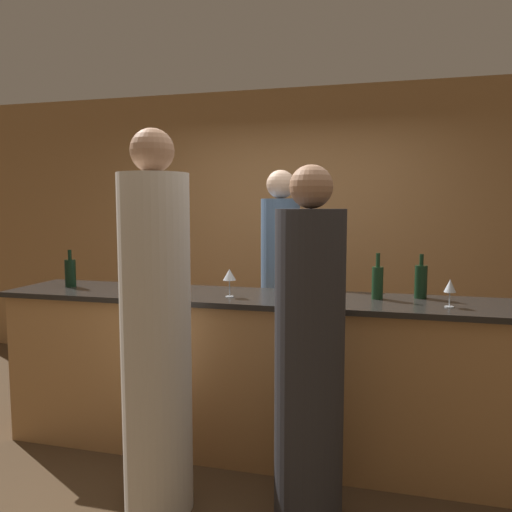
% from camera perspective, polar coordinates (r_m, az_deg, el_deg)
% --- Properties ---
extents(ground_plane, '(14.00, 14.00, 0.00)m').
position_cam_1_polar(ground_plane, '(3.62, -0.84, -21.27)').
color(ground_plane, '#4C3823').
extents(back_wall, '(8.00, 0.06, 2.80)m').
position_cam_1_polar(back_wall, '(5.03, 4.69, 2.89)').
color(back_wall, '#A37547').
rests_on(back_wall, ground_plane).
extents(bar_counter, '(3.37, 0.62, 1.06)m').
position_cam_1_polar(bar_counter, '(3.42, -0.85, -13.27)').
color(bar_counter, '#B27F4C').
rests_on(bar_counter, ground_plane).
extents(bartender, '(0.31, 0.31, 1.93)m').
position_cam_1_polar(bartender, '(3.99, 2.78, -4.87)').
color(bartender, '#4C6B93').
rests_on(bartender, ground_plane).
extents(guest_0, '(0.36, 0.36, 1.85)m').
position_cam_1_polar(guest_0, '(2.61, 6.11, -11.79)').
color(guest_0, '#2D2D33').
rests_on(guest_0, ground_plane).
extents(guest_1, '(0.37, 0.37, 2.04)m').
position_cam_1_polar(guest_1, '(2.73, -11.36, -9.04)').
color(guest_1, silver).
rests_on(guest_1, ground_plane).
extents(wine_bottle_0, '(0.08, 0.08, 0.27)m').
position_cam_1_polar(wine_bottle_0, '(3.85, -20.45, -1.78)').
color(wine_bottle_0, black).
rests_on(wine_bottle_0, bar_counter).
extents(wine_bottle_1, '(0.07, 0.07, 0.29)m').
position_cam_1_polar(wine_bottle_1, '(3.23, 13.71, -2.86)').
color(wine_bottle_1, '#19381E').
rests_on(wine_bottle_1, bar_counter).
extents(wine_bottle_2, '(0.08, 0.08, 0.28)m').
position_cam_1_polar(wine_bottle_2, '(3.33, 18.32, -2.73)').
color(wine_bottle_2, black).
rests_on(wine_bottle_2, bar_counter).
extents(wine_glass_0, '(0.07, 0.07, 0.16)m').
position_cam_1_polar(wine_glass_0, '(3.09, 21.29, -3.29)').
color(wine_glass_0, silver).
rests_on(wine_glass_0, bar_counter).
extents(wine_glass_1, '(0.08, 0.08, 0.16)m').
position_cam_1_polar(wine_glass_1, '(3.50, -12.01, -2.07)').
color(wine_glass_1, silver).
rests_on(wine_glass_1, bar_counter).
extents(wine_glass_2, '(0.08, 0.08, 0.18)m').
position_cam_1_polar(wine_glass_2, '(3.20, -3.05, -2.21)').
color(wine_glass_2, silver).
rests_on(wine_glass_2, bar_counter).
extents(wine_glass_3, '(0.07, 0.07, 0.18)m').
position_cam_1_polar(wine_glass_3, '(3.16, 4.78, -2.46)').
color(wine_glass_3, silver).
rests_on(wine_glass_3, bar_counter).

